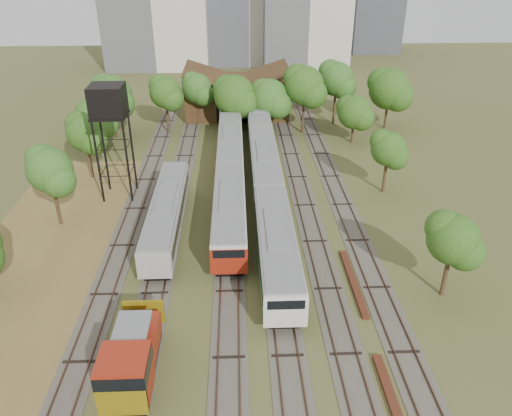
{
  "coord_description": "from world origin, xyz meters",
  "views": [
    {
      "loc": [
        -1.19,
        -21.84,
        24.89
      ],
      "look_at": [
        0.53,
        19.98,
        2.5
      ],
      "focal_mm": 35.0,
      "sensor_mm": 36.0,
      "label": 1
    }
  ],
  "objects_px": {
    "water_tower": "(108,104)",
    "shunter_locomotive": "(131,361)",
    "railcar_red_set": "(230,174)",
    "railcar_green_set": "(265,166)"
  },
  "relations": [
    {
      "from": "shunter_locomotive",
      "to": "water_tower",
      "type": "xyz_separation_m",
      "value": [
        -6.17,
        27.1,
        8.47
      ]
    },
    {
      "from": "railcar_red_set",
      "to": "shunter_locomotive",
      "type": "height_order",
      "value": "shunter_locomotive"
    },
    {
      "from": "railcar_red_set",
      "to": "water_tower",
      "type": "bearing_deg",
      "value": -177.33
    },
    {
      "from": "railcar_red_set",
      "to": "water_tower",
      "type": "relative_size",
      "value": 2.82
    },
    {
      "from": "railcar_red_set",
      "to": "railcar_green_set",
      "type": "height_order",
      "value": "railcar_green_set"
    },
    {
      "from": "shunter_locomotive",
      "to": "railcar_red_set",
      "type": "bearing_deg",
      "value": 77.76
    },
    {
      "from": "railcar_red_set",
      "to": "shunter_locomotive",
      "type": "bearing_deg",
      "value": -102.24
    },
    {
      "from": "water_tower",
      "to": "shunter_locomotive",
      "type": "bearing_deg",
      "value": -77.18
    },
    {
      "from": "railcar_red_set",
      "to": "railcar_green_set",
      "type": "xyz_separation_m",
      "value": [
        4.0,
        2.17,
        0.04
      ]
    },
    {
      "from": "railcar_green_set",
      "to": "shunter_locomotive",
      "type": "height_order",
      "value": "railcar_green_set"
    }
  ]
}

